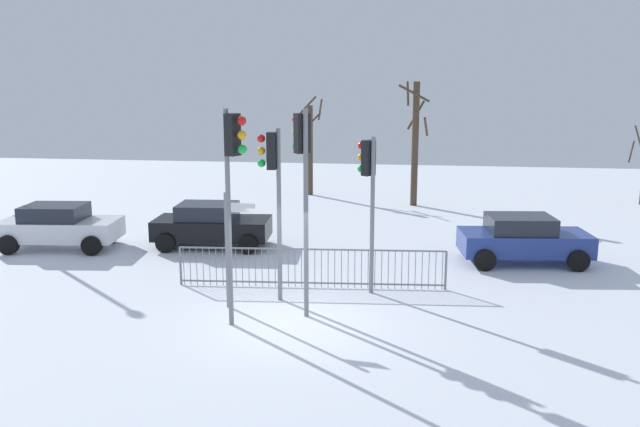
{
  "coord_description": "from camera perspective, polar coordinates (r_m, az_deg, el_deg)",
  "views": [
    {
      "loc": [
        2.61,
        -13.97,
        5.39
      ],
      "look_at": [
        0.27,
        2.24,
        2.11
      ],
      "focal_mm": 36.56,
      "sensor_mm": 36.0,
      "label": 1
    }
  ],
  "objects": [
    {
      "name": "bare_tree_left",
      "position": [
        31.83,
        -0.85,
        5.86
      ],
      "size": [
        1.37,
        1.09,
        4.78
      ],
      "color": "#473828",
      "rests_on": "ground"
    },
    {
      "name": "direction_sign_post",
      "position": [
        15.8,
        -7.94,
        -2.63
      ],
      "size": [
        0.78,
        0.17,
        2.85
      ],
      "rotation": [
        0.0,
        0.0,
        -0.14
      ],
      "color": "slate",
      "rests_on": "ground"
    },
    {
      "name": "car_black_mid",
      "position": [
        22.01,
        -9.5,
        -0.95
      ],
      "size": [
        3.92,
        2.17,
        1.47
      ],
      "rotation": [
        0.0,
        0.0,
        0.08
      ],
      "color": "black",
      "rests_on": "ground"
    },
    {
      "name": "traffic_light_foreground_right",
      "position": [
        14.2,
        -7.67,
        3.81
      ],
      "size": [
        0.54,
        0.38,
        4.86
      ],
      "rotation": [
        0.0,
        0.0,
        4.34
      ],
      "color": "slate",
      "rests_on": "ground"
    },
    {
      "name": "car_blue_trailing",
      "position": [
        20.67,
        17.34,
        -2.11
      ],
      "size": [
        3.97,
        2.29,
        1.47
      ],
      "rotation": [
        0.0,
        0.0,
        0.11
      ],
      "color": "navy",
      "rests_on": "ground"
    },
    {
      "name": "ground_plane",
      "position": [
        15.2,
        -2.25,
        -9.44
      ],
      "size": [
        60.0,
        60.0,
        0.0
      ],
      "primitive_type": "plane",
      "color": "white"
    },
    {
      "name": "pedestrian_guard_railing",
      "position": [
        17.47,
        -0.75,
        -4.73
      ],
      "size": [
        7.17,
        0.65,
        1.07
      ],
      "rotation": [
        0.0,
        0.0,
        0.08
      ],
      "color": "slate",
      "rests_on": "ground"
    },
    {
      "name": "traffic_light_mid_left",
      "position": [
        16.64,
        4.28,
        3.03
      ],
      "size": [
        0.48,
        0.45,
        4.08
      ],
      "rotation": [
        0.0,
        0.0,
        0.88
      ],
      "color": "slate",
      "rests_on": "ground"
    },
    {
      "name": "traffic_light_mid_right",
      "position": [
        14.82,
        -1.53,
        4.13
      ],
      "size": [
        0.45,
        0.48,
        4.83
      ],
      "rotation": [
        0.0,
        0.0,
        0.69
      ],
      "color": "slate",
      "rests_on": "ground"
    },
    {
      "name": "bare_tree_centre",
      "position": [
        29.19,
        8.33,
        6.34
      ],
      "size": [
        1.36,
        1.23,
        5.48
      ],
      "color": "#473828",
      "rests_on": "ground"
    },
    {
      "name": "car_white_near",
      "position": [
        23.17,
        -21.87,
        -1.0
      ],
      "size": [
        3.97,
        2.28,
        1.47
      ],
      "rotation": [
        0.0,
        0.0,
        0.11
      ],
      "color": "silver",
      "rests_on": "ground"
    },
    {
      "name": "traffic_light_rear_left",
      "position": [
        15.96,
        -4.16,
        3.33
      ],
      "size": [
        0.57,
        0.34,
        4.33
      ],
      "rotation": [
        0.0,
        0.0,
        1.68
      ],
      "color": "slate",
      "rests_on": "ground"
    }
  ]
}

